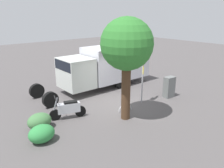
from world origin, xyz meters
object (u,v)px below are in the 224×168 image
at_px(box_truck_near, 105,65).
at_px(motorcycle, 69,108).
at_px(street_tree, 127,46).
at_px(utility_cabinet, 169,87).
at_px(bike_rack_hoop, 125,111).
at_px(stop_sign, 143,69).

height_order(box_truck_near, motorcycle, box_truck_near).
xyz_separation_m(street_tree, utility_cabinet, (-4.07, -0.42, -2.96)).
height_order(box_truck_near, street_tree, street_tree).
bearing_deg(motorcycle, utility_cabinet, -173.60).
relative_size(motorcycle, bike_rack_hoop, 2.05).
relative_size(street_tree, utility_cabinet, 3.75).
distance_m(box_truck_near, stop_sign, 3.77).
bearing_deg(street_tree, utility_cabinet, -174.14).
distance_m(motorcycle, street_tree, 4.19).
bearing_deg(stop_sign, bike_rack_hoop, 8.11).
bearing_deg(box_truck_near, utility_cabinet, 112.01).
bearing_deg(motorcycle, street_tree, 159.03).
relative_size(motorcycle, stop_sign, 0.58).
bearing_deg(box_truck_near, street_tree, 62.66).
bearing_deg(box_truck_near, bike_rack_hoop, 65.64).
relative_size(motorcycle, street_tree, 0.35).
height_order(motorcycle, bike_rack_hoop, motorcycle).
relative_size(box_truck_near, stop_sign, 2.80).
bearing_deg(stop_sign, street_tree, 22.27).
bearing_deg(utility_cabinet, street_tree, 5.86).
height_order(motorcycle, utility_cabinet, utility_cabinet).
xyz_separation_m(motorcycle, bike_rack_hoop, (-2.75, 1.17, -0.52)).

